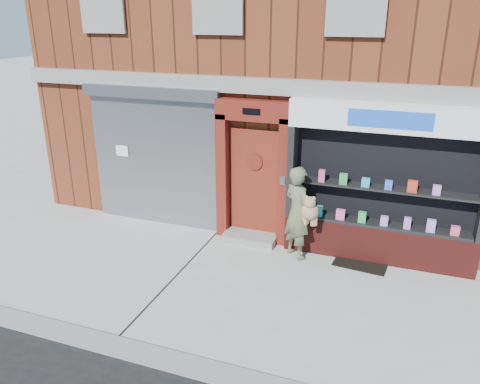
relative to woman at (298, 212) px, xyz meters
The scene contains 8 objects.
ground 1.70m from the woman, 102.41° to the right, with size 80.00×80.00×0.00m, color #9E9E99.
curb 3.67m from the woman, 94.96° to the right, with size 60.00×0.30×0.12m, color gray.
building 5.54m from the woman, 93.84° to the left, with size 12.00×8.16×8.00m.
shutter_bay 3.44m from the woman, behind, with size 3.10×0.30×3.04m.
red_door_bay 1.27m from the woman, 156.51° to the left, with size 1.52×0.58×2.90m.
pharmacy_bay 1.56m from the woman, 16.01° to the left, with size 3.50×0.41×3.00m.
woman is the anchor object (origin of this frame).
doormat 1.53m from the woman, ahead, with size 0.97×0.68×0.02m, color black.
Camera 1 is at (2.04, -6.57, 4.39)m, focal length 35.00 mm.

